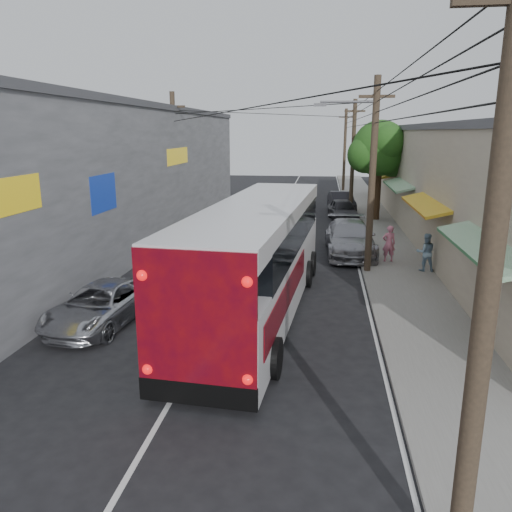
# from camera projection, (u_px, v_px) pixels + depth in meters

# --- Properties ---
(ground) EXTENTS (120.00, 120.00, 0.00)m
(ground) POSITION_uv_depth(u_px,v_px,m) (143.00, 450.00, 9.46)
(ground) COLOR black
(ground) RESTS_ON ground
(sidewalk) EXTENTS (3.00, 80.00, 0.12)m
(sidewalk) POSITION_uv_depth(u_px,v_px,m) (381.00, 238.00, 27.82)
(sidewalk) COLOR slate
(sidewalk) RESTS_ON ground
(building_right) EXTENTS (7.09, 40.00, 6.25)m
(building_right) POSITION_uv_depth(u_px,v_px,m) (461.00, 180.00, 28.41)
(building_right) COLOR #B1A58C
(building_right) RESTS_ON ground
(building_left) EXTENTS (7.20, 36.00, 7.25)m
(building_left) POSITION_uv_depth(u_px,v_px,m) (105.00, 173.00, 26.97)
(building_left) COLOR gray
(building_left) RESTS_ON ground
(utility_poles) EXTENTS (11.80, 45.28, 8.00)m
(utility_poles) POSITION_uv_depth(u_px,v_px,m) (322.00, 164.00, 27.58)
(utility_poles) COLOR #473828
(utility_poles) RESTS_ON ground
(street_tree) EXTENTS (4.40, 4.00, 6.60)m
(street_tree) POSITION_uv_depth(u_px,v_px,m) (381.00, 150.00, 32.43)
(street_tree) COLOR #3F2B19
(street_tree) RESTS_ON ground
(coach_bus) EXTENTS (3.67, 12.85, 3.66)m
(coach_bus) POSITION_uv_depth(u_px,v_px,m) (258.00, 257.00, 16.30)
(coach_bus) COLOR silver
(coach_bus) RESTS_ON ground
(jeepney) EXTENTS (2.65, 4.77, 1.26)m
(jeepney) POSITION_uv_depth(u_px,v_px,m) (101.00, 305.00, 15.50)
(jeepney) COLOR #B7B8BE
(jeepney) RESTS_ON ground
(parked_suv) EXTENTS (2.49, 5.69, 1.63)m
(parked_suv) POSITION_uv_depth(u_px,v_px,m) (350.00, 238.00, 24.32)
(parked_suv) COLOR #93939A
(parked_suv) RESTS_ON ground
(parked_car_mid) EXTENTS (2.25, 4.39, 1.43)m
(parked_car_mid) POSITION_uv_depth(u_px,v_px,m) (343.00, 210.00, 33.68)
(parked_car_mid) COLOR #242429
(parked_car_mid) RESTS_ON ground
(parked_car_far) EXTENTS (2.13, 4.65, 1.48)m
(parked_car_far) POSITION_uv_depth(u_px,v_px,m) (341.00, 202.00, 37.21)
(parked_car_far) COLOR black
(parked_car_far) RESTS_ON ground
(pedestrian_near) EXTENTS (0.66, 0.48, 1.65)m
(pedestrian_near) POSITION_uv_depth(u_px,v_px,m) (389.00, 244.00, 22.52)
(pedestrian_near) COLOR #D4708D
(pedestrian_near) RESTS_ON sidewalk
(pedestrian_far) EXTENTS (0.81, 0.64, 1.61)m
(pedestrian_far) POSITION_uv_depth(u_px,v_px,m) (426.00, 252.00, 20.99)
(pedestrian_far) COLOR #84A5C0
(pedestrian_far) RESTS_ON sidewalk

